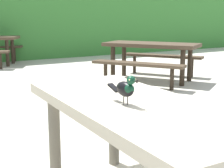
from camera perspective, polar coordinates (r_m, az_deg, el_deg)
name	(u,v)px	position (r m, az deg, el deg)	size (l,w,h in m)	color
picnic_table_foreground	(133,130)	(2.16, 3.51, -7.71)	(1.72, 1.82, 0.74)	#B2A893
bird_grackle	(126,88)	(2.00, 2.35, -0.69)	(0.08, 0.29, 0.18)	black
picnic_table_mid_right	(151,52)	(6.75, 6.53, 5.26)	(2.34, 2.35, 0.74)	#473828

